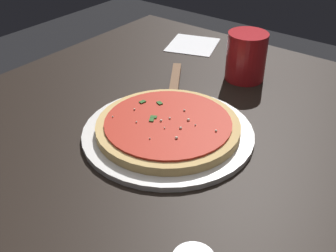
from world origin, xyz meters
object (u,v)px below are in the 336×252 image
object	(u,v)px
pizza	(168,126)
pizza_server	(174,88)
napkin_folded_right	(193,45)
serving_plate	(168,133)
cup_tall_drink	(246,56)

from	to	relation	value
pizza	pizza_server	xyz separation A→B (m)	(-0.08, 0.13, -0.00)
pizza	napkin_folded_right	bearing A→B (deg)	118.74
serving_plate	pizza_server	distance (m)	0.15
pizza_server	napkin_folded_right	xyz separation A→B (m)	(-0.12, 0.25, -0.01)
serving_plate	napkin_folded_right	world-z (taller)	serving_plate
cup_tall_drink	serving_plate	bearing A→B (deg)	-89.25
cup_tall_drink	napkin_folded_right	size ratio (longest dim) A/B	0.82
serving_plate	cup_tall_drink	size ratio (longest dim) A/B	2.88
pizza	cup_tall_drink	size ratio (longest dim) A/B	2.41
pizza_server	cup_tall_drink	distance (m)	0.18
pizza_server	serving_plate	bearing A→B (deg)	-57.17
serving_plate	pizza	xyz separation A→B (m)	(-0.00, 0.00, 0.01)
pizza	cup_tall_drink	world-z (taller)	cup_tall_drink
serving_plate	pizza_server	world-z (taller)	pizza_server
napkin_folded_right	serving_plate	bearing A→B (deg)	-61.26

